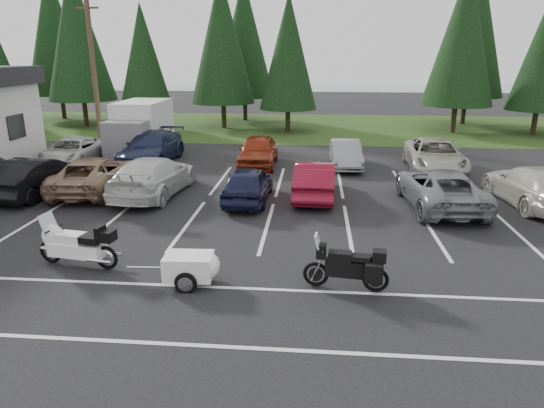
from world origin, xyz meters
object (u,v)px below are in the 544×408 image
Objects in this scene: car_near_5 at (315,180)px; touring_motorcycle at (76,241)px; car_far_1 at (151,148)px; car_far_4 at (435,156)px; car_near_1 at (37,176)px; car_near_3 at (154,176)px; car_far_2 at (258,151)px; adventure_motorcycle at (346,263)px; car_near_2 at (95,174)px; car_near_6 at (440,188)px; utility_pole at (94,69)px; car_far_3 at (346,154)px; cargo_trailer at (189,269)px; car_near_4 at (248,184)px; box_truck at (138,129)px; car_near_7 at (533,186)px; car_far_0 at (73,152)px.

touring_motorcycle reaches higher than car_near_5.
car_far_4 is (14.36, -0.60, -0.04)m from car_far_1.
car_near_1 is 0.87× the size of car_near_3.
adventure_motorcycle is at bearing -75.00° from car_far_2.
car_far_1 is at bearing -100.35° from car_near_2.
car_near_6 is (15.90, -0.25, -0.04)m from car_near_1.
car_far_2 is (9.15, -1.97, -3.92)m from utility_pole.
car_far_3 reaches higher than cargo_trailer.
car_far_2 is (-0.33, 6.18, 0.08)m from car_near_4.
adventure_motorcycle is at bearing 136.86° from car_near_2.
car_far_3 is (4.12, 6.29, -0.03)m from car_near_4.
adventure_motorcycle is (10.85, -15.79, -0.75)m from box_truck.
box_truck is 17.36m from cargo_trailer.
car_far_2 is at bearing -60.07° from car_near_5.
car_near_7 is (20.27, -7.71, -3.94)m from utility_pole.
car_near_5 is at bearing -38.10° from box_truck.
car_near_3 is (5.54, -7.61, -3.92)m from utility_pole.
car_far_0 is at bearing -100.43° from utility_pole.
utility_pole is 1.73× the size of car_near_7.
car_near_3 is 1.04× the size of car_near_7.
car_far_1 is 10.09m from car_far_3.
car_far_0 is 1.84× the size of touring_motorcycle.
cargo_trailer is (5.47, -13.60, -0.41)m from car_far_1.
box_truck reaches higher than car_far_4.
utility_pole is 1.98× the size of car_far_2.
utility_pole is 14.30m from car_far_3.
utility_pole is 16.15m from touring_motorcycle.
car_near_7 is 2.25× the size of adventure_motorcycle.
car_near_1 reaches higher than car_near_4.
car_far_0 is at bearing -19.44° from car_near_7.
car_near_3 is at bearing -6.45° from car_near_4.
car_near_5 reaches higher than car_far_0.
touring_motorcycle is (-3.77, -6.42, 0.04)m from car_near_4.
cargo_trailer is at bearing -54.16° from car_far_0.
car_near_4 is 0.92× the size of car_near_5.
car_near_6 is at bearing 39.61° from cargo_trailer.
touring_motorcycle is 1.53× the size of cargo_trailer.
utility_pole is at bearing -78.37° from car_near_1.
car_near_1 is 17.95m from car_far_4.
car_near_7 is (18.27, -8.21, -0.70)m from box_truck.
car_near_6 is at bearing -179.47° from car_near_4.
car_far_2 is at bearing -32.57° from car_near_7.
box_truck is at bearing -34.32° from car_near_6.
car_near_2 is 1.15× the size of car_far_2.
car_near_3 is (4.71, 0.40, 0.01)m from car_near_1.
car_near_2 is 12.73m from adventure_motorcycle.
car_near_7 is 17.79m from car_far_1.
car_near_5 is 4.74m from car_near_6.
car_far_3 is (1.53, 5.52, -0.06)m from car_near_5.
car_far_0 is at bearing -22.14° from car_near_6.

